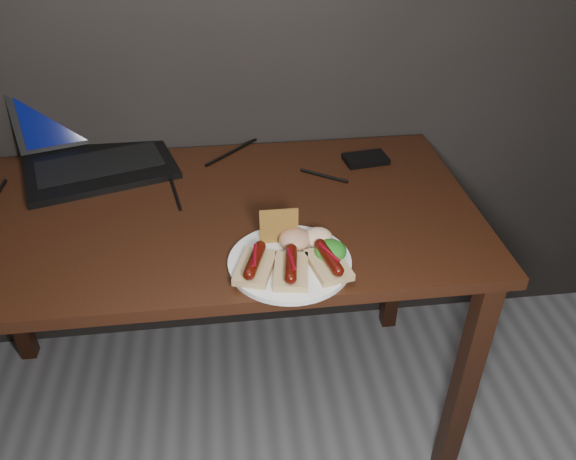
% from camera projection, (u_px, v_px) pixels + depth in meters
% --- Properties ---
extents(desk, '(1.40, 0.70, 0.75)m').
position_uv_depth(desk, '(197.00, 240.00, 1.44)').
color(desk, '#351C0D').
rests_on(desk, ground).
extents(laptop, '(0.48, 0.46, 0.25)m').
position_uv_depth(laptop, '(94.00, 144.00, 1.57)').
color(laptop, black).
rests_on(laptop, desk).
extents(hard_drive, '(0.13, 0.09, 0.02)m').
position_uv_depth(hard_drive, '(366.00, 159.00, 1.59)').
color(hard_drive, black).
rests_on(hard_drive, desk).
extents(desk_cables, '(0.92, 0.38, 0.01)m').
position_uv_depth(desk_cables, '(176.00, 178.00, 1.51)').
color(desk_cables, black).
rests_on(desk_cables, desk).
extents(plate, '(0.29, 0.29, 0.01)m').
position_uv_depth(plate, '(290.00, 262.00, 1.21)').
color(plate, white).
rests_on(plate, desk).
extents(bread_sausage_left, '(0.10, 0.13, 0.04)m').
position_uv_depth(bread_sausage_left, '(255.00, 264.00, 1.17)').
color(bread_sausage_left, tan).
rests_on(bread_sausage_left, plate).
extents(bread_sausage_center, '(0.09, 0.12, 0.04)m').
position_uv_depth(bread_sausage_center, '(291.00, 268.00, 1.16)').
color(bread_sausage_center, tan).
rests_on(bread_sausage_center, plate).
extents(bread_sausage_right, '(0.09, 0.13, 0.04)m').
position_uv_depth(bread_sausage_right, '(329.00, 262.00, 1.17)').
color(bread_sausage_right, tan).
rests_on(bread_sausage_right, plate).
extents(crispbread, '(0.09, 0.01, 0.08)m').
position_uv_depth(crispbread, '(279.00, 226.00, 1.24)').
color(crispbread, '#AC812F').
rests_on(crispbread, plate).
extents(salad_greens, '(0.07, 0.07, 0.04)m').
position_uv_depth(salad_greens, '(330.00, 251.00, 1.20)').
color(salad_greens, '#1C5A12').
rests_on(salad_greens, plate).
extents(salsa_mound, '(0.07, 0.07, 0.04)m').
position_uv_depth(salsa_mound, '(295.00, 239.00, 1.23)').
color(salsa_mound, maroon).
rests_on(salsa_mound, plate).
extents(coleslaw_mound, '(0.06, 0.06, 0.04)m').
position_uv_depth(coleslaw_mound, '(318.00, 237.00, 1.24)').
color(coleslaw_mound, silver).
rests_on(coleslaw_mound, plate).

